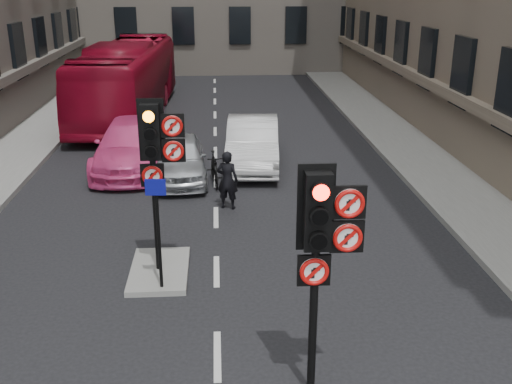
{
  "coord_description": "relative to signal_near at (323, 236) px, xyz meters",
  "views": [
    {
      "loc": [
        0.08,
        -6.39,
        5.95
      ],
      "look_at": [
        0.69,
        2.75,
        2.6
      ],
      "focal_mm": 42.0,
      "sensor_mm": 36.0,
      "label": 1
    }
  ],
  "objects": [
    {
      "name": "signal_far",
      "position": [
        -2.6,
        4.0,
        0.12
      ],
      "size": [
        0.91,
        0.4,
        3.58
      ],
      "color": "black",
      "rests_on": "centre_island"
    },
    {
      "name": "pavement_right",
      "position": [
        5.71,
        11.01,
        -2.5
      ],
      "size": [
        3.0,
        50.0,
        0.16
      ],
      "primitive_type": "cube",
      "color": "gray",
      "rests_on": "ground"
    },
    {
      "name": "car_white",
      "position": [
        -0.26,
        11.43,
        -1.81
      ],
      "size": [
        1.96,
        4.78,
        1.54
      ],
      "primitive_type": "imported",
      "rotation": [
        0.0,
        0.0,
        -0.07
      ],
      "color": "silver",
      "rests_on": "ground"
    },
    {
      "name": "centre_island",
      "position": [
        -2.69,
        4.01,
        -2.52
      ],
      "size": [
        1.2,
        2.0,
        0.12
      ],
      "primitive_type": "cube",
      "color": "gray",
      "rests_on": "ground"
    },
    {
      "name": "motorcycle",
      "position": [
        -1.51,
        9.6,
        -2.1
      ],
      "size": [
        0.62,
        1.66,
        0.97
      ],
      "primitive_type": "imported",
      "rotation": [
        0.0,
        0.0,
        0.1
      ],
      "color": "black",
      "rests_on": "ground"
    },
    {
      "name": "signal_near",
      "position": [
        0.0,
        0.0,
        0.0
      ],
      "size": [
        0.91,
        0.4,
        3.58
      ],
      "color": "black",
      "rests_on": "ground"
    },
    {
      "name": "car_pink",
      "position": [
        -4.19,
        11.46,
        -1.83
      ],
      "size": [
        2.12,
        5.18,
        1.5
      ],
      "primitive_type": "imported",
      "rotation": [
        0.0,
        0.0,
        -0.0
      ],
      "color": "#E7448C",
      "rests_on": "ground"
    },
    {
      "name": "car_silver",
      "position": [
        -2.56,
        10.22,
        -1.92
      ],
      "size": [
        1.8,
        4.0,
        1.33
      ],
      "primitive_type": "imported",
      "rotation": [
        0.0,
        0.0,
        0.06
      ],
      "color": "#B6BABE",
      "rests_on": "ground"
    },
    {
      "name": "motorcyclist",
      "position": [
        -1.16,
        7.65,
        -1.79
      ],
      "size": [
        0.67,
        0.54,
        1.59
      ],
      "primitive_type": "imported",
      "rotation": [
        0.0,
        0.0,
        2.83
      ],
      "color": "black",
      "rests_on": "ground"
    },
    {
      "name": "info_sign",
      "position": [
        -2.57,
        3.19,
        -1.0
      ],
      "size": [
        0.39,
        0.12,
        2.26
      ],
      "rotation": [
        0.0,
        0.0,
        -0.07
      ],
      "color": "black",
      "rests_on": "centre_island"
    },
    {
      "name": "bus_red",
      "position": [
        -5.25,
        19.03,
        -0.97
      ],
      "size": [
        3.36,
        11.69,
        3.22
      ],
      "primitive_type": "imported",
      "rotation": [
        0.0,
        0.0,
        -0.06
      ],
      "color": "maroon",
      "rests_on": "ground"
    }
  ]
}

